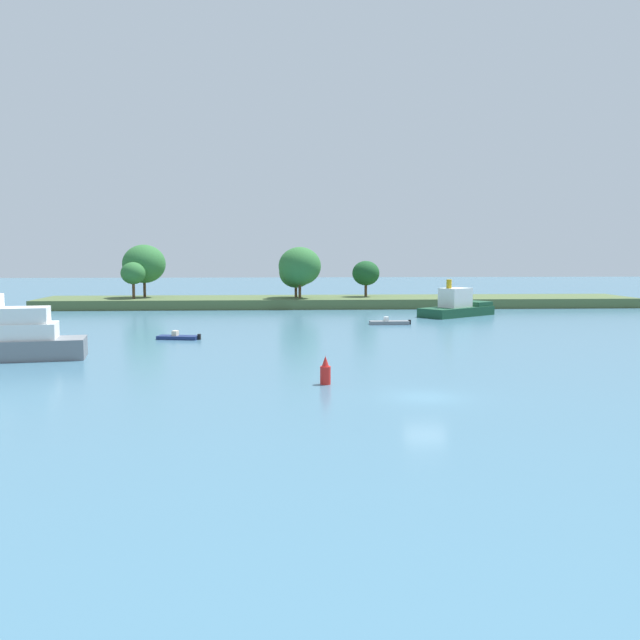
{
  "coord_description": "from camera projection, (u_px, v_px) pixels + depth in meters",
  "views": [
    {
      "loc": [
        -8.92,
        -41.5,
        8.75
      ],
      "look_at": [
        -4.18,
        36.31,
        1.2
      ],
      "focal_mm": 39.69,
      "sensor_mm": 36.0,
      "label": 1
    }
  ],
  "objects": [
    {
      "name": "small_motorboat",
      "position": [
        389.0,
        322.0,
        85.24
      ],
      "size": [
        4.99,
        1.53,
        0.93
      ],
      "color": "slate",
      "rests_on": "ground"
    },
    {
      "name": "channel_buoy_red",
      "position": [
        325.0,
        372.0,
        46.71
      ],
      "size": [
        0.7,
        0.7,
        1.9
      ],
      "color": "red",
      "rests_on": "ground"
    },
    {
      "name": "fishing_skiff",
      "position": [
        178.0,
        337.0,
        70.85
      ],
      "size": [
        4.46,
        2.4,
        0.85
      ],
      "color": "navy",
      "rests_on": "ground"
    },
    {
      "name": "treeline_island",
      "position": [
        309.0,
        291.0,
        112.78
      ],
      "size": [
        93.65,
        13.02,
        9.86
      ],
      "color": "#4C6038",
      "rests_on": "ground"
    },
    {
      "name": "ground_plane",
      "position": [
        426.0,
        397.0,
        42.61
      ],
      "size": [
        400.0,
        400.0,
        0.0
      ],
      "primitive_type": "plane",
      "color": "teal"
    },
    {
      "name": "tugboat",
      "position": [
        458.0,
        307.0,
        96.45
      ],
      "size": [
        11.63,
        10.28,
        5.03
      ],
      "color": "#19472D",
      "rests_on": "ground"
    }
  ]
}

